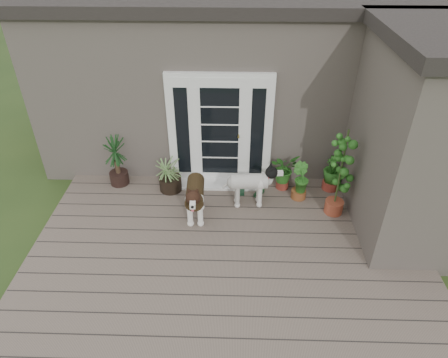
{
  "coord_description": "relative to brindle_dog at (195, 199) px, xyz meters",
  "views": [
    {
      "loc": [
        0.07,
        -3.89,
        4.57
      ],
      "look_at": [
        -0.1,
        1.75,
        0.7
      ],
      "focal_mm": 31.99,
      "sensor_mm": 36.0,
      "label": 1
    }
  ],
  "objects": [
    {
      "name": "brindle_dog",
      "position": [
        0.0,
        0.0,
        0.0
      ],
      "size": [
        0.45,
        0.97,
        0.79
      ],
      "primitive_type": null,
      "rotation": [
        0.0,
        0.0,
        3.18
      ],
      "color": "#3D2C16",
      "rests_on": "deck"
    },
    {
      "name": "herb_b",
      "position": [
        1.83,
        0.61,
        -0.14
      ],
      "size": [
        0.48,
        0.48,
        0.51
      ],
      "primitive_type": "imported",
      "rotation": [
        0.0,
        0.0,
        2.32
      ],
      "color": "#19591C",
      "rests_on": "deck"
    },
    {
      "name": "clog_left",
      "position": [
        0.8,
        0.74,
        -0.36
      ],
      "size": [
        0.14,
        0.27,
        0.08
      ],
      "primitive_type": null,
      "rotation": [
        0.0,
        0.0,
        -0.08
      ],
      "color": "#153620",
      "rests_on": "deck"
    },
    {
      "name": "door_unit",
      "position": [
        0.37,
        1.18,
        0.68
      ],
      "size": [
        1.9,
        0.14,
        2.15
      ],
      "primitive_type": "cube",
      "color": "white",
      "rests_on": "deck"
    },
    {
      "name": "white_dog",
      "position": [
        0.91,
        0.4,
        -0.04
      ],
      "size": [
        0.88,
        0.42,
        0.72
      ],
      "primitive_type": null,
      "rotation": [
        0.0,
        0.0,
        -1.51
      ],
      "color": "white",
      "rests_on": "deck"
    },
    {
      "name": "herb_a",
      "position": [
        1.56,
        0.92,
        -0.08
      ],
      "size": [
        0.71,
        0.71,
        0.64
      ],
      "primitive_type": "imported",
      "rotation": [
        0.0,
        0.0,
        0.72
      ],
      "color": "#1F651C",
      "rests_on": "deck"
    },
    {
      "name": "spider_plant",
      "position": [
        -0.55,
        0.8,
        -0.03
      ],
      "size": [
        0.91,
        0.91,
        0.73
      ],
      "primitive_type": null,
      "rotation": [
        0.0,
        0.0,
        -0.42
      ],
      "color": "#82955B",
      "rests_on": "deck"
    },
    {
      "name": "door_step",
      "position": [
        0.37,
        0.98,
        -0.37
      ],
      "size": [
        1.6,
        0.4,
        0.05
      ],
      "primitive_type": "cube",
      "color": "white",
      "rests_on": "deck"
    },
    {
      "name": "house_main",
      "position": [
        0.57,
        3.23,
        1.03
      ],
      "size": [
        7.4,
        4.0,
        3.1
      ],
      "primitive_type": "cube",
      "color": "#665E54",
      "rests_on": "ground"
    },
    {
      "name": "clog_right",
      "position": [
        1.11,
        0.68,
        -0.35
      ],
      "size": [
        0.26,
        0.31,
        0.08
      ],
      "primitive_type": null,
      "rotation": [
        0.0,
        0.0,
        -0.56
      ],
      "color": "#16371E",
      "rests_on": "deck"
    },
    {
      "name": "sapling",
      "position": [
        2.39,
        0.21,
        0.44
      ],
      "size": [
        0.56,
        0.56,
        1.68
      ],
      "primitive_type": null,
      "rotation": [
        0.0,
        0.0,
        -0.15
      ],
      "color": "#24661D",
      "rests_on": "deck"
    },
    {
      "name": "deck",
      "position": [
        0.57,
        -1.02,
        -0.46
      ],
      "size": [
        6.2,
        4.6,
        0.12
      ],
      "primitive_type": "cube",
      "color": "#6B5B4C",
      "rests_on": "ground"
    },
    {
      "name": "house_wing",
      "position": [
        3.47,
        0.08,
        1.03
      ],
      "size": [
        1.6,
        2.4,
        3.1
      ],
      "primitive_type": "cube",
      "color": "#665E54",
      "rests_on": "ground"
    },
    {
      "name": "yucca",
      "position": [
        -1.57,
        0.98,
        0.09
      ],
      "size": [
        0.74,
        0.74,
        0.97
      ],
      "primitive_type": null,
      "rotation": [
        0.0,
        0.0,
        -0.11
      ],
      "color": "black",
      "rests_on": "deck"
    },
    {
      "name": "herb_c",
      "position": [
        2.47,
        0.92,
        -0.08
      ],
      "size": [
        0.47,
        0.47,
        0.63
      ],
      "primitive_type": "imported",
      "rotation": [
        0.0,
        0.0,
        4.55
      ],
      "color": "#1B5016",
      "rests_on": "deck"
    }
  ]
}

